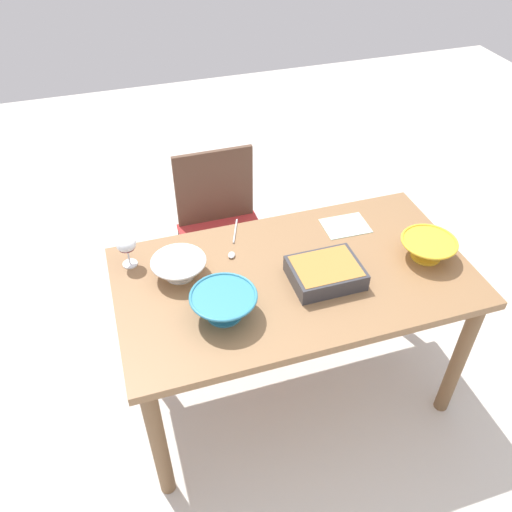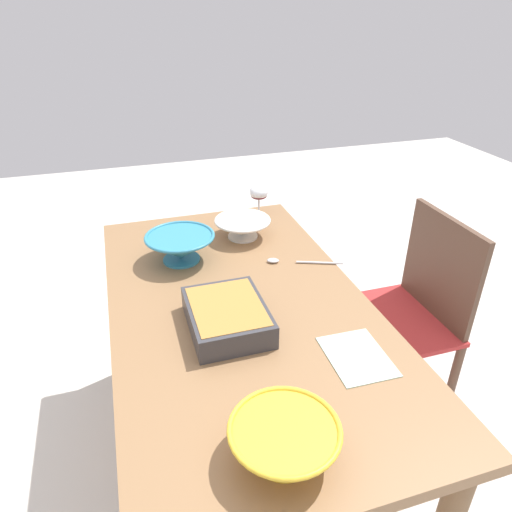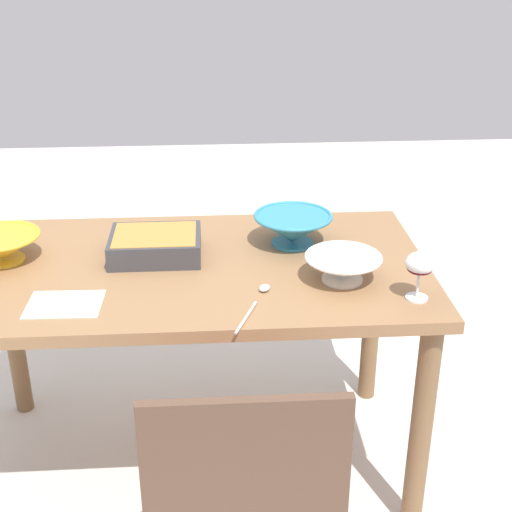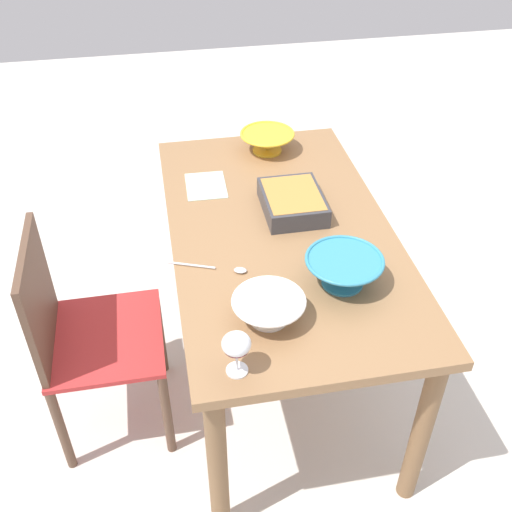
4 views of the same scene
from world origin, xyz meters
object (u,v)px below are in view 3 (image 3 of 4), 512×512
(wine_glass, at_px, (420,266))
(serving_spoon, at_px, (258,298))
(casserole_dish, at_px, (155,244))
(dining_table, at_px, (190,294))
(chair, at_px, (244,511))
(serving_bowl, at_px, (293,228))
(napkin, at_px, (65,304))
(mixing_bowl, at_px, (343,266))
(small_bowl, at_px, (2,246))

(wine_glass, height_order, serving_spoon, wine_glass)
(casserole_dish, xyz_separation_m, serving_spoon, (0.30, -0.32, -0.04))
(dining_table, bearing_deg, casserole_dish, 147.21)
(chair, height_order, serving_spoon, chair)
(chair, height_order, serving_bowl, chair)
(wine_glass, xyz_separation_m, serving_bowl, (-0.31, 0.40, -0.04))
(chair, bearing_deg, serving_bowl, 76.96)
(chair, distance_m, napkin, 0.76)
(mixing_bowl, xyz_separation_m, serving_spoon, (-0.26, -0.11, -0.04))
(dining_table, bearing_deg, serving_bowl, 21.49)
(chair, xyz_separation_m, mixing_bowl, (0.33, 0.63, 0.32))
(wine_glass, bearing_deg, serving_bowl, 127.46)
(chair, bearing_deg, small_bowl, 130.41)
(mixing_bowl, height_order, napkin, mixing_bowl)
(dining_table, xyz_separation_m, small_bowl, (-0.58, 0.06, 0.15))
(serving_spoon, bearing_deg, wine_glass, -2.41)
(dining_table, distance_m, serving_bowl, 0.40)
(chair, bearing_deg, napkin, 131.60)
(dining_table, height_order, napkin, napkin)
(mixing_bowl, bearing_deg, serving_spoon, -156.95)
(casserole_dish, xyz_separation_m, serving_bowl, (0.45, 0.07, 0.02))
(serving_spoon, bearing_deg, small_bowl, 158.00)
(dining_table, bearing_deg, mixing_bowl, -16.95)
(mixing_bowl, bearing_deg, small_bowl, 168.88)
(casserole_dish, bearing_deg, dining_table, -32.79)
(napkin, bearing_deg, serving_bowl, 28.66)
(small_bowl, bearing_deg, wine_glass, -15.19)
(serving_spoon, bearing_deg, chair, -97.45)
(serving_bowl, xyz_separation_m, napkin, (-0.68, -0.37, -0.06))
(wine_glass, bearing_deg, mixing_bowl, 145.73)
(wine_glass, xyz_separation_m, mixing_bowl, (-0.19, 0.13, -0.06))
(serving_bowl, height_order, napkin, serving_bowl)
(wine_glass, height_order, mixing_bowl, wine_glass)
(wine_glass, height_order, small_bowl, wine_glass)
(chair, height_order, mixing_bowl, chair)
(wine_glass, distance_m, napkin, 1.00)
(chair, height_order, napkin, chair)
(casserole_dish, distance_m, mixing_bowl, 0.60)
(chair, xyz_separation_m, serving_bowl, (0.21, 0.91, 0.33))
(napkin, bearing_deg, mixing_bowl, 7.08)
(chair, distance_m, serving_spoon, 0.60)
(wine_glass, distance_m, small_bowl, 1.28)
(mixing_bowl, bearing_deg, chair, -117.45)
(chair, distance_m, wine_glass, 0.81)
(casserole_dish, relative_size, serving_spoon, 1.06)
(chair, distance_m, casserole_dish, 0.93)
(mixing_bowl, relative_size, small_bowl, 0.96)
(chair, xyz_separation_m, small_bowl, (-0.71, 0.84, 0.32))
(dining_table, xyz_separation_m, wine_glass, (0.65, -0.27, 0.21))
(mixing_bowl, bearing_deg, napkin, -172.92)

